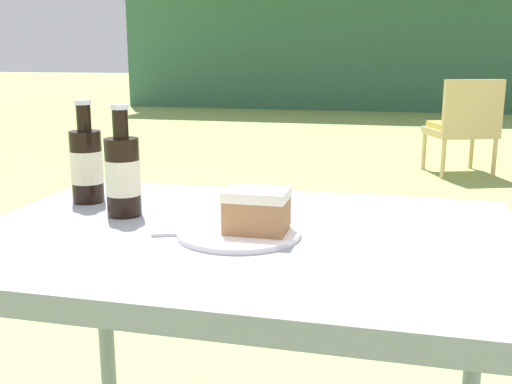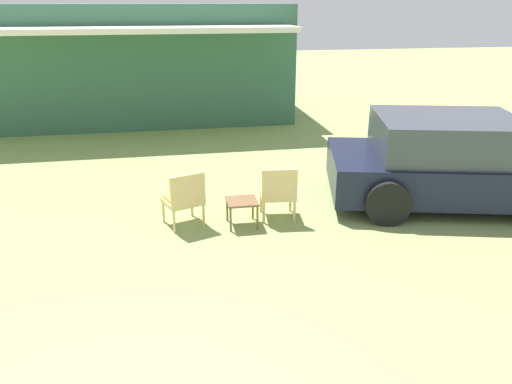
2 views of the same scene
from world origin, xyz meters
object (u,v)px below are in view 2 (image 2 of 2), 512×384
Objects in this scene: garden_side_table at (242,204)px; wicker_chair_cushioned at (184,197)px; parked_car at (452,161)px; wicker_chair_plain at (278,191)px.

wicker_chair_cushioned is at bearing 170.55° from garden_side_table.
wicker_chair_cushioned is 0.81m from garden_side_table.
wicker_chair_plain is at bearing -161.00° from parked_car.
parked_car is 5.21× the size of wicker_chair_cushioned.
wicker_chair_cushioned is at bearing 4.70° from wicker_chair_plain.
garden_side_table is (-3.35, -0.33, -0.32)m from parked_car.
wicker_chair_plain is at bearing 158.98° from wicker_chair_cushioned.
garden_side_table is (-0.54, -0.11, -0.11)m from wicker_chair_plain.
garden_side_table is at bearing 150.58° from wicker_chair_cushioned.
parked_car reaches higher than garden_side_table.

